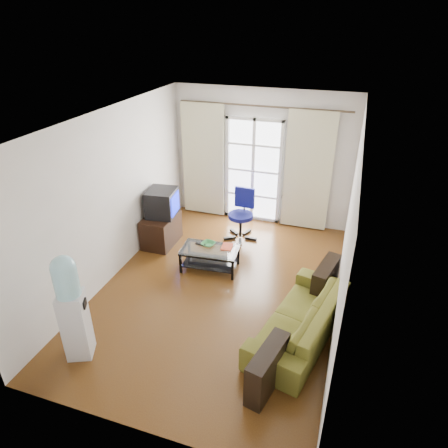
{
  "coord_description": "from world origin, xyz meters",
  "views": [
    {
      "loc": [
        1.69,
        -4.89,
        3.92
      ],
      "look_at": [
        -0.04,
        0.35,
        0.98
      ],
      "focal_mm": 32.0,
      "sensor_mm": 36.0,
      "label": 1
    }
  ],
  "objects_px": {
    "task_chair": "(241,224)",
    "coffee_table": "(210,256)",
    "sofa": "(300,318)",
    "crt_tv": "(161,203)",
    "tv_stand": "(161,230)",
    "water_cooler": "(72,306)"
  },
  "relations": [
    {
      "from": "water_cooler",
      "to": "tv_stand",
      "type": "bearing_deg",
      "value": 71.68
    },
    {
      "from": "task_chair",
      "to": "coffee_table",
      "type": "bearing_deg",
      "value": -97.06
    },
    {
      "from": "tv_stand",
      "to": "sofa",
      "type": "bearing_deg",
      "value": -29.52
    },
    {
      "from": "tv_stand",
      "to": "water_cooler",
      "type": "height_order",
      "value": "water_cooler"
    },
    {
      "from": "tv_stand",
      "to": "crt_tv",
      "type": "distance_m",
      "value": 0.54
    },
    {
      "from": "crt_tv",
      "to": "task_chair",
      "type": "distance_m",
      "value": 1.6
    },
    {
      "from": "tv_stand",
      "to": "crt_tv",
      "type": "bearing_deg",
      "value": 91.11
    },
    {
      "from": "sofa",
      "to": "water_cooler",
      "type": "bearing_deg",
      "value": -51.76
    },
    {
      "from": "crt_tv",
      "to": "water_cooler",
      "type": "xyz_separation_m",
      "value": [
        0.26,
        -2.94,
        -0.05
      ]
    },
    {
      "from": "sofa",
      "to": "water_cooler",
      "type": "distance_m",
      "value": 2.93
    },
    {
      "from": "tv_stand",
      "to": "water_cooler",
      "type": "xyz_separation_m",
      "value": [
        0.26,
        -2.87,
        0.49
      ]
    },
    {
      "from": "coffee_table",
      "to": "task_chair",
      "type": "height_order",
      "value": "task_chair"
    },
    {
      "from": "sofa",
      "to": "crt_tv",
      "type": "xyz_separation_m",
      "value": [
        -2.88,
        1.71,
        0.53
      ]
    },
    {
      "from": "crt_tv",
      "to": "task_chair",
      "type": "height_order",
      "value": "crt_tv"
    },
    {
      "from": "sofa",
      "to": "coffee_table",
      "type": "relative_size",
      "value": 2.12
    },
    {
      "from": "crt_tv",
      "to": "task_chair",
      "type": "relative_size",
      "value": 0.61
    },
    {
      "from": "sofa",
      "to": "task_chair",
      "type": "height_order",
      "value": "task_chair"
    },
    {
      "from": "tv_stand",
      "to": "crt_tv",
      "type": "relative_size",
      "value": 1.3
    },
    {
      "from": "sofa",
      "to": "coffee_table",
      "type": "distance_m",
      "value": 2.05
    },
    {
      "from": "tv_stand",
      "to": "water_cooler",
      "type": "bearing_deg",
      "value": -84.66
    },
    {
      "from": "sofa",
      "to": "water_cooler",
      "type": "height_order",
      "value": "water_cooler"
    },
    {
      "from": "sofa",
      "to": "water_cooler",
      "type": "xyz_separation_m",
      "value": [
        -2.62,
        -1.23,
        0.48
      ]
    }
  ]
}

